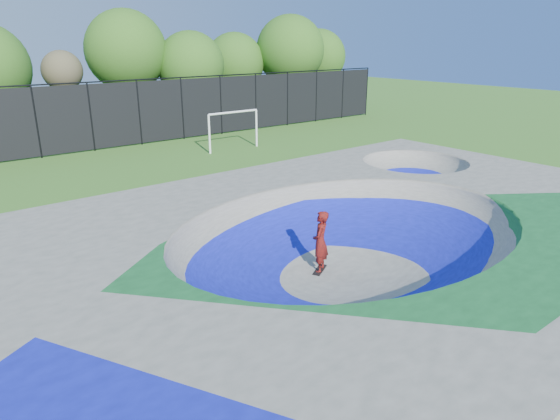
# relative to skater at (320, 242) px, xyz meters

# --- Properties ---
(ground) EXTENTS (120.00, 120.00, 0.00)m
(ground) POSITION_rel_skater_xyz_m (0.74, -0.53, -0.92)
(ground) COLOR #33661C
(ground) RESTS_ON ground
(skate_deck) EXTENTS (22.00, 14.00, 1.50)m
(skate_deck) POSITION_rel_skater_xyz_m (0.74, -0.53, -0.17)
(skate_deck) COLOR gray
(skate_deck) RESTS_ON ground
(skater) EXTENTS (0.80, 0.74, 1.83)m
(skater) POSITION_rel_skater_xyz_m (0.00, 0.00, 0.00)
(skater) COLOR #AD160D
(skater) RESTS_ON ground
(skateboard) EXTENTS (0.78, 0.58, 0.05)m
(skateboard) POSITION_rel_skater_xyz_m (0.00, 0.00, -0.89)
(skateboard) COLOR black
(skateboard) RESTS_ON ground
(soccer_goal) EXTENTS (3.50, 0.12, 2.31)m
(soccer_goal) POSITION_rel_skater_xyz_m (7.44, 15.48, 0.69)
(soccer_goal) COLOR white
(soccer_goal) RESTS_ON ground
(fence) EXTENTS (48.09, 0.09, 4.04)m
(fence) POSITION_rel_skater_xyz_m (0.74, 20.47, 1.18)
(fence) COLOR black
(fence) RESTS_ON ground
(treeline) EXTENTS (51.78, 7.41, 8.41)m
(treeline) POSITION_rel_skater_xyz_m (1.89, 25.10, 4.03)
(treeline) COLOR #483124
(treeline) RESTS_ON ground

